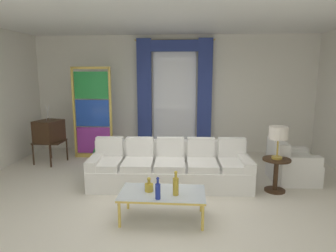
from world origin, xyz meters
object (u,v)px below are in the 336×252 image
object	(u,v)px
armchair_white	(290,166)
peacock_figurine	(101,154)
vintage_tv	(49,132)
coffee_table	(162,194)
table_lamp_brass	(278,134)
bottle_blue_decanter	(176,185)
round_side_table	(276,172)
couch_white_long	(170,168)
stained_glass_divider	(92,115)
bottle_crystal_tall	(158,190)
bottle_amber_squat	(149,187)

from	to	relation	value
armchair_white	peacock_figurine	bearing A→B (deg)	168.73
vintage_tv	armchair_white	bearing A→B (deg)	-8.56
peacock_figurine	coffee_table	bearing A→B (deg)	-56.41
vintage_tv	table_lamp_brass	xyz separation A→B (m)	(4.73, -1.33, 0.30)
bottle_blue_decanter	round_side_table	xyz separation A→B (m)	(1.70, 1.26, -0.20)
couch_white_long	table_lamp_brass	distance (m)	2.02
armchair_white	table_lamp_brass	size ratio (longest dim) A/B	1.49
table_lamp_brass	couch_white_long	bearing A→B (deg)	174.15
couch_white_long	stained_glass_divider	world-z (taller)	stained_glass_divider
vintage_tv	table_lamp_brass	size ratio (longest dim) A/B	2.36
bottle_crystal_tall	bottle_amber_squat	xyz separation A→B (m)	(-0.15, 0.25, -0.05)
bottle_blue_decanter	table_lamp_brass	size ratio (longest dim) A/B	0.61
table_lamp_brass	round_side_table	bearing A→B (deg)	90.00
bottle_amber_squat	round_side_table	size ratio (longest dim) A/B	0.35
bottle_crystal_tall	stained_glass_divider	distance (m)	3.80
round_side_table	peacock_figurine	bearing A→B (deg)	159.29
bottle_amber_squat	vintage_tv	distance (m)	3.64
stained_glass_divider	bottle_blue_decanter	bearing A→B (deg)	-54.86
coffee_table	armchair_white	xyz separation A→B (m)	(2.31, 1.72, -0.09)
armchair_white	table_lamp_brass	distance (m)	1.01
couch_white_long	round_side_table	bearing A→B (deg)	-5.85
vintage_tv	peacock_figurine	bearing A→B (deg)	0.80
coffee_table	peacock_figurine	size ratio (longest dim) A/B	2.01
armchair_white	stained_glass_divider	xyz separation A→B (m)	(-4.28, 1.27, 0.77)
bottle_blue_decanter	peacock_figurine	distance (m)	3.21
peacock_figurine	bottle_crystal_tall	bearing A→B (deg)	-59.37
couch_white_long	vintage_tv	size ratio (longest dim) A/B	2.20
bottle_blue_decanter	table_lamp_brass	world-z (taller)	table_lamp_brass
couch_white_long	armchair_white	size ratio (longest dim) A/B	3.47
round_side_table	table_lamp_brass	world-z (taller)	table_lamp_brass
vintage_tv	round_side_table	size ratio (longest dim) A/B	2.26
vintage_tv	bottle_amber_squat	bearing A→B (deg)	-43.08
armchair_white	peacock_figurine	size ratio (longest dim) A/B	1.42
bottle_amber_squat	peacock_figurine	size ratio (longest dim) A/B	0.35
bottle_blue_decanter	bottle_amber_squat	size ratio (longest dim) A/B	1.66
stained_glass_divider	round_side_table	size ratio (longest dim) A/B	3.70
coffee_table	bottle_blue_decanter	size ratio (longest dim) A/B	3.46
stained_glass_divider	couch_white_long	bearing A→B (deg)	-39.36
couch_white_long	bottle_amber_squat	xyz separation A→B (m)	(-0.21, -1.34, 0.17)
peacock_figurine	table_lamp_brass	size ratio (longest dim) A/B	1.05
peacock_figurine	table_lamp_brass	distance (m)	3.89
bottle_amber_squat	armchair_white	bearing A→B (deg)	34.25
bottle_blue_decanter	armchair_white	distance (m)	2.80
coffee_table	round_side_table	size ratio (longest dim) A/B	2.02
bottle_blue_decanter	bottle_crystal_tall	size ratio (longest dim) A/B	1.13
armchair_white	round_side_table	xyz separation A→B (m)	(-0.42, -0.55, 0.07)
armchair_white	vintage_tv	bearing A→B (deg)	171.44
stained_glass_divider	bottle_amber_squat	bearing A→B (deg)	-59.08
couch_white_long	peacock_figurine	distance (m)	2.04
coffee_table	armchair_white	world-z (taller)	armchair_white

